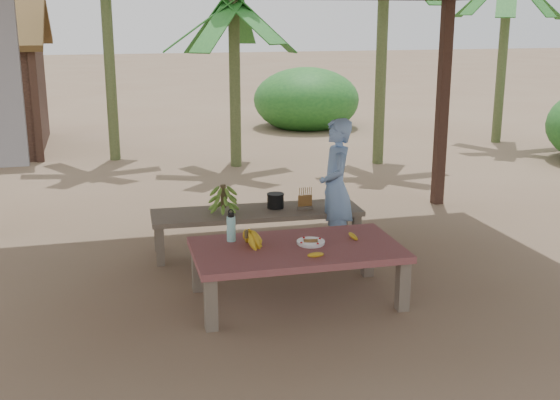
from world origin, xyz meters
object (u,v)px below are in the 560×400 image
object	(u,v)px
plate	(311,242)
woman	(336,188)
ripe_banana_bunch	(247,238)
work_table	(297,254)
cooking_pot	(276,201)
bench	(257,215)
water_flask	(231,228)

from	to	relation	value
plate	woman	world-z (taller)	woman
ripe_banana_bunch	work_table	bearing A→B (deg)	-13.51
plate	ripe_banana_bunch	bearing A→B (deg)	171.80
work_table	plate	distance (m)	0.16
work_table	cooking_pot	bearing A→B (deg)	84.08
woman	cooking_pot	bearing A→B (deg)	-112.63
bench	cooking_pot	world-z (taller)	cooking_pot
plate	cooking_pot	distance (m)	1.41
water_flask	cooking_pot	bearing A→B (deg)	58.44
bench	woman	world-z (taller)	woman
cooking_pot	work_table	bearing A→B (deg)	-97.01
woman	plate	bearing A→B (deg)	-20.10
water_flask	woman	xyz separation A→B (m)	(1.25, 0.79, 0.09)
bench	work_table	bearing A→B (deg)	-85.96
bench	woman	xyz separation A→B (m)	(0.77, -0.30, 0.32)
plate	work_table	bearing A→B (deg)	-170.59
water_flask	plate	bearing A→B (deg)	-22.68
plate	cooking_pot	xyz separation A→B (m)	(0.04, 1.41, 0.01)
bench	water_flask	xyz separation A→B (m)	(-0.48, -1.09, 0.23)
plate	cooking_pot	bearing A→B (deg)	88.20
work_table	water_flask	size ratio (longest dim) A/B	6.17
work_table	ripe_banana_bunch	size ratio (longest dim) A/B	6.88
water_flask	cooking_pot	xyz separation A→B (m)	(0.70, 1.14, -0.10)
cooking_pot	water_flask	bearing A→B (deg)	-121.56
work_table	cooking_pot	size ratio (longest dim) A/B	10.32
work_table	woman	bearing A→B (deg)	57.22
water_flask	woman	distance (m)	1.48
woman	bench	bearing A→B (deg)	-102.00
woman	water_flask	bearing A→B (deg)	-48.46
bench	plate	xyz separation A→B (m)	(0.17, -1.36, 0.12)
ripe_banana_bunch	water_flask	distance (m)	0.22
work_table	bench	xyz separation A→B (m)	(-0.04, 1.39, -0.04)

